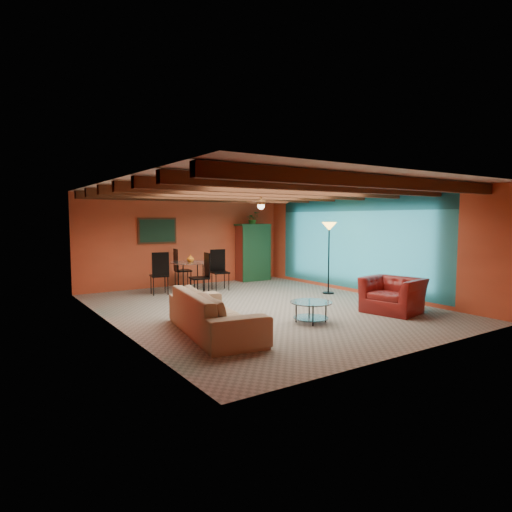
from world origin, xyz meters
TOP-DOWN VIEW (x-y plane):
  - room at (0.00, 0.11)m, footprint 6.52×8.01m
  - sofa at (-1.92, -1.38)m, footprint 1.39×2.69m
  - armchair at (2.05, -2.00)m, footprint 1.23×1.34m
  - coffee_table at (0.00, -1.71)m, footprint 0.95×0.95m
  - dining_table at (-0.45, 2.73)m, footprint 2.55×2.55m
  - armoire at (2.20, 3.70)m, footprint 1.02×0.52m
  - floor_lamp at (2.52, 0.49)m, footprint 0.41×0.41m
  - ceiling_fan at (0.00, 0.00)m, footprint 1.50×1.50m
  - painting at (-0.90, 3.96)m, footprint 1.05×0.03m
  - potted_plant at (2.20, 3.70)m, footprint 0.44×0.40m
  - vase at (-0.45, 2.73)m, footprint 0.20×0.20m

SIDE VIEW (x-z plane):
  - coffee_table at x=0.00m, z-range 0.00..0.41m
  - armchair at x=2.05m, z-range 0.00..0.75m
  - sofa at x=-1.92m, z-range 0.00..0.75m
  - dining_table at x=-0.45m, z-range 0.00..1.14m
  - armoire at x=2.20m, z-range 0.00..1.77m
  - floor_lamp at x=2.52m, z-range 0.00..1.91m
  - vase at x=-0.45m, z-range 1.14..1.35m
  - painting at x=-0.90m, z-range 1.32..1.97m
  - potted_plant at x=2.20m, z-range 1.77..2.21m
  - ceiling_fan at x=0.00m, z-range 2.14..2.58m
  - room at x=0.00m, z-range 1.01..3.72m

